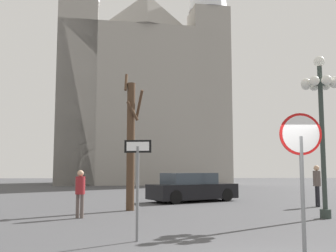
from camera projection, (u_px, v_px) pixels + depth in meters
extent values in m
cube|color=gray|center=(141.00, 110.00, 43.71)|extent=(18.66, 12.72, 16.14)
pyramid|color=gray|center=(147.00, 10.00, 40.56)|extent=(6.32, 2.76, 3.50)
cube|color=gray|center=(77.00, 92.00, 39.33)|extent=(4.27, 4.27, 18.54)
cube|color=gray|center=(209.00, 96.00, 41.72)|extent=(4.27, 4.27, 18.54)
cylinder|color=slate|center=(303.00, 195.00, 7.55)|extent=(0.08, 0.08, 2.27)
cylinder|color=red|center=(301.00, 134.00, 7.68)|extent=(0.83, 0.07, 0.83)
cylinder|color=white|center=(301.00, 134.00, 7.65)|extent=(0.73, 0.03, 0.73)
cylinder|color=slate|center=(137.00, 193.00, 9.05)|extent=(0.07, 0.07, 2.16)
cube|color=black|center=(138.00, 146.00, 9.16)|extent=(0.63, 0.16, 0.30)
cube|color=white|center=(138.00, 146.00, 9.15)|extent=(0.53, 0.12, 0.21)
cylinder|color=#2D3833|center=(323.00, 141.00, 13.30)|extent=(0.16, 0.16, 5.14)
cylinder|color=#2D3833|center=(326.00, 214.00, 13.04)|extent=(0.36, 0.36, 0.30)
sphere|color=white|center=(319.00, 61.00, 13.59)|extent=(0.37, 0.37, 0.37)
sphere|color=white|center=(334.00, 83.00, 13.53)|extent=(0.33, 0.33, 0.33)
cylinder|color=#2D3833|center=(327.00, 83.00, 13.52)|extent=(0.05, 0.50, 0.05)
sphere|color=white|center=(326.00, 85.00, 13.88)|extent=(0.33, 0.33, 0.33)
cylinder|color=#2D3833|center=(323.00, 84.00, 13.69)|extent=(0.39, 0.39, 0.05)
sphere|color=white|center=(314.00, 86.00, 14.00)|extent=(0.33, 0.33, 0.33)
cylinder|color=#2D3833|center=(317.00, 85.00, 13.76)|extent=(0.50, 0.05, 0.05)
sphere|color=white|center=(306.00, 85.00, 13.84)|extent=(0.33, 0.33, 0.33)
cylinder|color=#2D3833|center=(313.00, 84.00, 13.68)|extent=(0.39, 0.39, 0.05)
sphere|color=white|center=(306.00, 83.00, 13.49)|extent=(0.33, 0.33, 0.33)
cylinder|color=#2D3833|center=(313.00, 83.00, 13.50)|extent=(0.05, 0.50, 0.05)
sphere|color=white|center=(314.00, 81.00, 13.14)|extent=(0.33, 0.33, 0.33)
cylinder|color=#2D3833|center=(317.00, 82.00, 13.33)|extent=(0.39, 0.39, 0.05)
sphere|color=white|center=(327.00, 80.00, 13.01)|extent=(0.33, 0.33, 0.33)
cylinder|color=#2D3833|center=(323.00, 82.00, 13.26)|extent=(0.50, 0.05, 0.05)
sphere|color=white|center=(335.00, 81.00, 13.18)|extent=(0.33, 0.33, 0.33)
cylinder|color=#2D3833|center=(327.00, 82.00, 13.34)|extent=(0.39, 0.39, 0.05)
cylinder|color=#473323|center=(131.00, 146.00, 15.73)|extent=(0.32, 0.32, 5.10)
cylinder|color=#473323|center=(126.00, 82.00, 16.00)|extent=(0.12, 0.53, 0.78)
cylinder|color=#473323|center=(133.00, 111.00, 15.68)|extent=(0.53, 0.28, 0.79)
cylinder|color=#473323|center=(139.00, 104.00, 16.04)|extent=(0.37, 0.79, 1.11)
cube|color=black|center=(193.00, 191.00, 19.65)|extent=(4.74, 3.60, 0.72)
cube|color=#333D47|center=(189.00, 178.00, 19.61)|extent=(2.93, 2.53, 0.55)
cylinder|color=black|center=(208.00, 193.00, 21.06)|extent=(0.67, 0.49, 0.64)
cylinder|color=black|center=(227.00, 195.00, 19.74)|extent=(0.67, 0.49, 0.64)
cylinder|color=black|center=(159.00, 195.00, 19.53)|extent=(0.67, 0.49, 0.64)
cylinder|color=black|center=(175.00, 197.00, 18.20)|extent=(0.67, 0.49, 0.64)
cylinder|color=black|center=(318.00, 197.00, 16.89)|extent=(0.12, 0.12, 0.88)
cylinder|color=black|center=(317.00, 196.00, 17.05)|extent=(0.12, 0.12, 0.88)
cylinder|color=#594C47|center=(317.00, 178.00, 17.05)|extent=(0.32, 0.32, 0.66)
sphere|color=tan|center=(316.00, 168.00, 17.10)|extent=(0.24, 0.24, 0.24)
cylinder|color=#594C47|center=(78.00, 206.00, 13.13)|extent=(0.12, 0.12, 0.79)
cylinder|color=#594C47|center=(82.00, 206.00, 13.09)|extent=(0.12, 0.12, 0.79)
cylinder|color=maroon|center=(80.00, 185.00, 13.19)|extent=(0.32, 0.32, 0.59)
sphere|color=tan|center=(81.00, 173.00, 13.23)|extent=(0.21, 0.21, 0.21)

